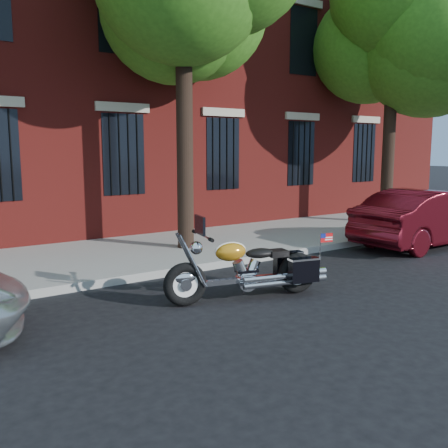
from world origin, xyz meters
TOP-DOWN VIEW (x-y plane):
  - ground at (0.00, 0.00)m, footprint 120.00×120.00m
  - curb at (0.00, 1.38)m, footprint 40.00×0.16m
  - sidewalk at (0.00, 3.26)m, footprint 40.00×3.60m
  - building at (0.00, 10.06)m, footprint 26.00×10.08m
  - tree_right at (7.42, 2.96)m, footprint 4.12×3.92m
  - motorcycle at (-0.38, -0.64)m, footprint 2.56×1.17m
  - car_maroon at (5.77, 0.34)m, footprint 4.21×1.50m

SIDE VIEW (x-z plane):
  - ground at x=0.00m, z-range 0.00..0.00m
  - curb at x=0.00m, z-range 0.00..0.15m
  - sidewalk at x=0.00m, z-range 0.00..0.15m
  - motorcycle at x=-0.38m, z-range -0.22..1.14m
  - car_maroon at x=5.77m, z-range 0.00..1.38m
  - building at x=0.00m, z-range 0.00..12.00m
  - tree_right at x=7.42m, z-range 1.91..10.45m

